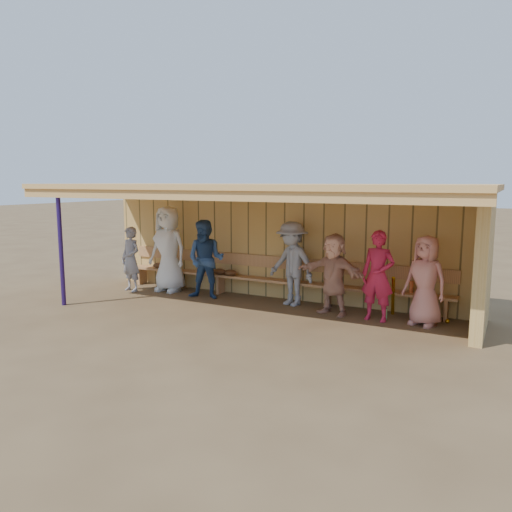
{
  "coord_description": "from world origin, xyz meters",
  "views": [
    {
      "loc": [
        4.64,
        -8.5,
        2.54
      ],
      "look_at": [
        0.0,
        0.35,
        1.05
      ],
      "focal_mm": 35.0,
      "sensor_mm": 36.0,
      "label": 1
    }
  ],
  "objects_px": {
    "player_g": "(378,276)",
    "player_h": "(425,281)",
    "bench": "(272,275)",
    "player_b": "(168,249)",
    "player_c": "(206,260)",
    "player_e": "(292,264)",
    "player_a": "(131,259)",
    "player_f": "(333,274)"
  },
  "relations": [
    {
      "from": "player_g",
      "to": "player_h",
      "type": "bearing_deg",
      "value": 11.56
    },
    {
      "from": "bench",
      "to": "player_b",
      "type": "bearing_deg",
      "value": -170.86
    },
    {
      "from": "player_b",
      "to": "player_g",
      "type": "xyz_separation_m",
      "value": [
        4.95,
        -0.24,
        -0.16
      ]
    },
    {
      "from": "player_c",
      "to": "player_h",
      "type": "xyz_separation_m",
      "value": [
        4.58,
        0.08,
        -0.06
      ]
    },
    {
      "from": "player_e",
      "to": "player_h",
      "type": "relative_size",
      "value": 1.08
    },
    {
      "from": "player_a",
      "to": "player_g",
      "type": "bearing_deg",
      "value": 11.93
    },
    {
      "from": "player_h",
      "to": "player_g",
      "type": "bearing_deg",
      "value": -154.41
    },
    {
      "from": "player_a",
      "to": "player_e",
      "type": "relative_size",
      "value": 0.87
    },
    {
      "from": "player_a",
      "to": "player_f",
      "type": "xyz_separation_m",
      "value": [
        4.87,
        0.2,
        0.04
      ]
    },
    {
      "from": "player_b",
      "to": "player_c",
      "type": "xyz_separation_m",
      "value": [
        1.19,
        -0.23,
        -0.13
      ]
    },
    {
      "from": "player_a",
      "to": "player_b",
      "type": "xyz_separation_m",
      "value": [
        0.78,
        0.41,
        0.24
      ]
    },
    {
      "from": "player_c",
      "to": "player_f",
      "type": "xyz_separation_m",
      "value": [
        2.89,
        0.03,
        -0.07
      ]
    },
    {
      "from": "player_c",
      "to": "player_a",
      "type": "bearing_deg",
      "value": 171.72
    },
    {
      "from": "player_a",
      "to": "player_c",
      "type": "height_order",
      "value": "player_c"
    },
    {
      "from": "player_a",
      "to": "player_f",
      "type": "height_order",
      "value": "player_f"
    },
    {
      "from": "player_f",
      "to": "bench",
      "type": "bearing_deg",
      "value": 174.54
    },
    {
      "from": "player_e",
      "to": "player_h",
      "type": "height_order",
      "value": "player_e"
    },
    {
      "from": "player_a",
      "to": "player_e",
      "type": "distance_m",
      "value": 3.91
    },
    {
      "from": "player_b",
      "to": "player_h",
      "type": "distance_m",
      "value": 5.78
    },
    {
      "from": "player_g",
      "to": "bench",
      "type": "distance_m",
      "value": 2.56
    },
    {
      "from": "player_e",
      "to": "player_b",
      "type": "bearing_deg",
      "value": -159.68
    },
    {
      "from": "player_e",
      "to": "player_a",
      "type": "bearing_deg",
      "value": -154.06
    },
    {
      "from": "player_a",
      "to": "bench",
      "type": "xyz_separation_m",
      "value": [
        3.28,
        0.81,
        -0.23
      ]
    },
    {
      "from": "player_h",
      "to": "player_a",
      "type": "bearing_deg",
      "value": -158.55
    },
    {
      "from": "player_b",
      "to": "player_f",
      "type": "height_order",
      "value": "player_b"
    },
    {
      "from": "player_c",
      "to": "player_g",
      "type": "distance_m",
      "value": 3.76
    },
    {
      "from": "player_g",
      "to": "player_h",
      "type": "distance_m",
      "value": 0.83
    },
    {
      "from": "player_a",
      "to": "player_e",
      "type": "xyz_separation_m",
      "value": [
        3.87,
        0.5,
        0.12
      ]
    },
    {
      "from": "player_b",
      "to": "player_c",
      "type": "distance_m",
      "value": 1.22
    },
    {
      "from": "player_e",
      "to": "player_h",
      "type": "bearing_deg",
      "value": 13.28
    },
    {
      "from": "player_b",
      "to": "bench",
      "type": "height_order",
      "value": "player_b"
    },
    {
      "from": "player_b",
      "to": "bench",
      "type": "xyz_separation_m",
      "value": [
        2.49,
        0.4,
        -0.47
      ]
    },
    {
      "from": "player_f",
      "to": "player_e",
      "type": "bearing_deg",
      "value": 178.68
    },
    {
      "from": "player_c",
      "to": "player_f",
      "type": "height_order",
      "value": "player_c"
    },
    {
      "from": "player_b",
      "to": "player_c",
      "type": "relative_size",
      "value": 1.15
    },
    {
      "from": "player_f",
      "to": "player_a",
      "type": "bearing_deg",
      "value": -162.29
    },
    {
      "from": "bench",
      "to": "player_g",
      "type": "bearing_deg",
      "value": -14.7
    },
    {
      "from": "player_g",
      "to": "player_e",
      "type": "bearing_deg",
      "value": 174.88
    },
    {
      "from": "player_e",
      "to": "player_f",
      "type": "xyz_separation_m",
      "value": [
        1.0,
        -0.3,
        -0.08
      ]
    },
    {
      "from": "player_e",
      "to": "player_c",
      "type": "bearing_deg",
      "value": -151.68
    },
    {
      "from": "player_f",
      "to": "player_g",
      "type": "relative_size",
      "value": 0.94
    },
    {
      "from": "player_a",
      "to": "bench",
      "type": "distance_m",
      "value": 3.38
    }
  ]
}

